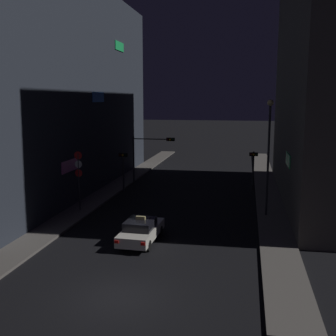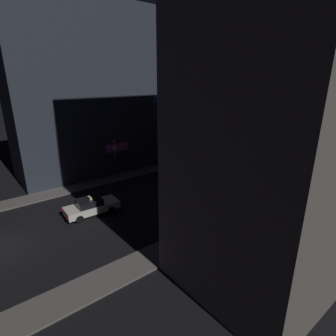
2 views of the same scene
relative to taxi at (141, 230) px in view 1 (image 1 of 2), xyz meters
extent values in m
plane|color=black|center=(0.84, -6.89, -0.74)|extent=(300.00, 300.00, 0.00)
cube|color=#5B5651|center=(-6.29, 16.39, -0.66)|extent=(2.12, 50.56, 0.15)
cube|color=#5B5651|center=(7.97, 16.39, -0.66)|extent=(2.12, 50.56, 0.15)
cube|color=#282D38|center=(-10.79, 13.20, 8.60)|extent=(6.87, 33.24, 18.68)
cube|color=#D859B2|center=(-7.31, 6.56, 2.63)|extent=(0.08, 2.80, 0.90)
cube|color=#337FE5|center=(-7.31, 13.20, 7.86)|extent=(0.08, 2.80, 0.90)
cube|color=#26CC66|center=(-7.31, 19.85, 13.09)|extent=(0.08, 2.80, 0.90)
cube|color=#26CC66|center=(8.99, 7.99, 3.33)|extent=(0.08, 2.80, 0.90)
cube|color=silver|center=(0.00, 0.05, -0.12)|extent=(1.95, 4.46, 0.60)
cube|color=black|center=(-0.01, -0.15, 0.43)|extent=(1.65, 2.03, 0.50)
cube|color=red|center=(-0.83, -2.14, -0.02)|extent=(0.24, 0.07, 0.16)
cube|color=red|center=(0.67, -2.20, -0.02)|extent=(0.24, 0.07, 0.16)
cylinder|color=black|center=(-0.75, 1.44, -0.42)|extent=(0.24, 0.65, 0.64)
cylinder|color=black|center=(0.85, 1.38, -0.42)|extent=(0.24, 0.65, 0.64)
cylinder|color=black|center=(-0.85, -1.29, -0.42)|extent=(0.24, 0.65, 0.64)
cylinder|color=black|center=(0.75, -1.34, -0.42)|extent=(0.24, 0.65, 0.64)
cube|color=#F4E08C|center=(0.00, -0.05, 0.78)|extent=(0.57, 0.20, 0.20)
cylinder|color=#2D2D33|center=(-4.99, 16.43, 1.67)|extent=(0.16, 0.16, 4.81)
cylinder|color=#2D2D33|center=(-3.12, 16.43, 3.83)|extent=(3.73, 0.10, 0.10)
cube|color=black|center=(-1.26, 16.43, 3.83)|extent=(0.80, 0.28, 0.32)
sphere|color=#3F0C0C|center=(-1.50, 16.25, 3.83)|extent=(0.20, 0.20, 0.20)
sphere|color=yellow|center=(-1.26, 16.25, 3.83)|extent=(0.20, 0.20, 0.20)
sphere|color=#0C3319|center=(-1.01, 16.25, 3.83)|extent=(0.20, 0.20, 0.20)
cylinder|color=#2D2D33|center=(-4.99, 12.92, 1.10)|extent=(0.16, 0.16, 3.67)
cube|color=black|center=(-4.99, 12.92, 2.69)|extent=(0.80, 0.28, 0.32)
sphere|color=#3F0C0C|center=(-5.23, 12.74, 2.69)|extent=(0.20, 0.20, 0.20)
sphere|color=yellow|center=(-4.99, 12.74, 2.69)|extent=(0.20, 0.20, 0.20)
sphere|color=#0C3319|center=(-4.74, 12.74, 2.69)|extent=(0.20, 0.20, 0.20)
cylinder|color=#2D2D33|center=(6.66, 15.86, 1.08)|extent=(0.16, 0.16, 3.63)
cube|color=black|center=(6.66, 15.86, 2.65)|extent=(0.80, 0.28, 0.32)
sphere|color=#3F0C0C|center=(6.41, 15.68, 2.65)|extent=(0.20, 0.20, 0.20)
sphere|color=yellow|center=(6.66, 15.68, 2.65)|extent=(0.20, 0.20, 0.20)
sphere|color=#0C3319|center=(6.91, 15.68, 2.65)|extent=(0.20, 0.20, 0.20)
cylinder|color=#2D2D33|center=(-6.20, 5.63, 1.57)|extent=(0.10, 0.10, 4.31)
cylinder|color=red|center=(-6.20, 5.61, 3.58)|extent=(0.60, 0.03, 0.60)
cylinder|color=white|center=(-6.20, 5.61, 2.92)|extent=(0.55, 0.03, 0.55)
cylinder|color=red|center=(-6.20, 5.61, 2.26)|extent=(0.56, 0.03, 0.56)
cylinder|color=#2D2D33|center=(7.52, 6.95, 3.31)|extent=(0.16, 0.16, 7.80)
sphere|color=#F4D88C|center=(7.52, 6.95, 7.43)|extent=(0.44, 0.44, 0.44)
camera|label=1|loc=(5.99, -22.80, 7.69)|focal=44.23mm
camera|label=2|loc=(19.86, -7.45, 10.29)|focal=28.49mm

